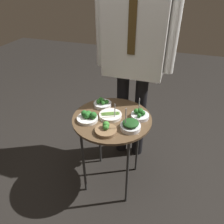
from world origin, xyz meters
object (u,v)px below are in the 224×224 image
Objects in this scene: serving_cart at (112,124)px; bowl_broccoli_back_left at (140,115)px; bowl_broccoli_mid_left at (88,117)px; bowl_broccoli_front_left at (106,129)px; waiter_figure at (135,45)px; bowl_asparagus_back_right at (110,115)px; bowl_spinach_front_right at (130,125)px; bowl_broccoli_center at (102,103)px.

bowl_broccoli_back_left is (0.20, 0.07, 0.08)m from serving_cart.
bowl_broccoli_mid_left is (-0.16, -0.09, 0.09)m from serving_cart.
bowl_broccoli_front_left is 0.74m from waiter_figure.
bowl_asparagus_back_right is at bearing -164.37° from bowl_broccoli_back_left.
bowl_broccoli_mid_left is at bearing 151.89° from bowl_broccoli_front_left.
waiter_figure is at bearing 102.40° from bowl_spinach_front_right.
serving_cart is 0.07m from bowl_asparagus_back_right.
bowl_broccoli_center is 0.08× the size of waiter_figure.
bowl_broccoli_back_left is at bearing -68.03° from waiter_figure.
waiter_figure reaches higher than bowl_broccoli_front_left.
waiter_figure is (0.18, 0.30, 0.41)m from bowl_broccoli_center.
serving_cart is 0.20m from bowl_broccoli_front_left.
bowl_broccoli_front_left is 0.17m from bowl_spinach_front_right.
bowl_asparagus_back_right is (-0.01, 0.01, 0.07)m from serving_cart.
bowl_broccoli_front_left is at bearing -93.27° from waiter_figure.
bowl_broccoli_mid_left is 0.69m from waiter_figure.
bowl_spinach_front_right is (-0.03, -0.16, 0.00)m from bowl_broccoli_back_left.
bowl_broccoli_front_left reaches higher than serving_cart.
serving_cart is 4.44× the size of bowl_broccoli_mid_left.
bowl_broccoli_mid_left is (-0.36, -0.15, 0.00)m from bowl_broccoli_back_left.
bowl_spinach_front_right is at bearing -101.76° from bowl_broccoli_back_left.
serving_cart is 3.88× the size of bowl_spinach_front_right.
bowl_broccoli_mid_left is at bearing -156.90° from bowl_broccoli_back_left.
bowl_spinach_front_right is (0.29, -0.23, 0.01)m from bowl_broccoli_center.
bowl_broccoli_front_left is (0.17, -0.09, -0.01)m from bowl_broccoli_mid_left.
serving_cart is at bearing 94.72° from bowl_broccoli_front_left.
bowl_broccoli_mid_left is 0.09× the size of waiter_figure.
waiter_figure is at bearing 68.18° from bowl_broccoli_mid_left.
bowl_broccoli_back_left is 0.96× the size of bowl_broccoli_front_left.
bowl_broccoli_back_left is at bearing 53.14° from bowl_broccoli_front_left.
bowl_broccoli_back_left reaches higher than bowl_broccoli_front_left.
bowl_spinach_front_right is at bearing -38.08° from bowl_broccoli_center.
bowl_asparagus_back_right reaches higher than serving_cart.
bowl_spinach_front_right is 0.67m from waiter_figure.
bowl_spinach_front_right reaches higher than bowl_broccoli_center.
bowl_asparagus_back_right reaches higher than bowl_broccoli_front_left.
serving_cart is 0.20m from bowl_broccoli_mid_left.
bowl_broccoli_center is 0.81× the size of bowl_spinach_front_right.
bowl_asparagus_back_right is at bearing 98.85° from bowl_broccoli_front_left.
bowl_broccoli_front_left is (0.01, -0.18, 0.08)m from serving_cart.
bowl_spinach_front_right is 0.10× the size of waiter_figure.
bowl_broccoli_back_left is 0.22m from bowl_asparagus_back_right.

